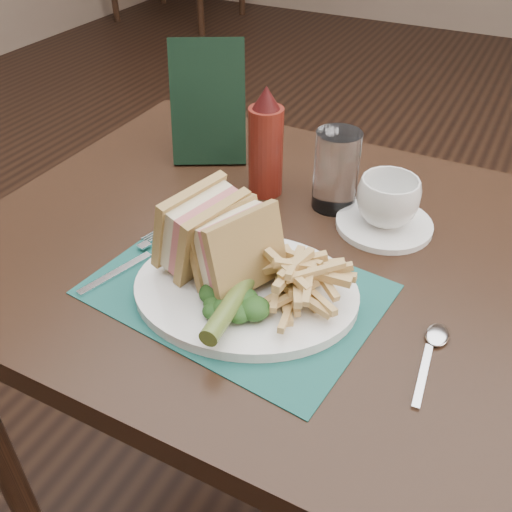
{
  "coord_description": "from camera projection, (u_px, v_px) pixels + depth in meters",
  "views": [
    {
      "loc": [
        0.31,
        -1.14,
        1.26
      ],
      "look_at": [
        0.03,
        -0.61,
        0.8
      ],
      "focal_mm": 40.0,
      "sensor_mm": 36.0,
      "label": 1
    }
  ],
  "objects": [
    {
      "name": "saucer",
      "position": [
        384.0,
        224.0,
        0.89
      ],
      "size": [
        0.17,
        0.17,
        0.01
      ],
      "primitive_type": "cylinder",
      "rotation": [
        0.0,
        0.0,
        0.18
      ],
      "color": "white",
      "rests_on": "table_main"
    },
    {
      "name": "plate",
      "position": [
        246.0,
        291.0,
        0.76
      ],
      "size": [
        0.35,
        0.31,
        0.01
      ],
      "primitive_type": null,
      "rotation": [
        0.0,
        0.0,
        0.26
      ],
      "color": "white",
      "rests_on": "placemat"
    },
    {
      "name": "floor",
      "position": [
        340.0,
        356.0,
        1.68
      ],
      "size": [
        7.0,
        7.0,
        0.0
      ],
      "primitive_type": "plane",
      "color": "black",
      "rests_on": "ground"
    },
    {
      "name": "drinking_glass",
      "position": [
        336.0,
        171.0,
        0.9
      ],
      "size": [
        0.07,
        0.07,
        0.13
      ],
      "primitive_type": "cylinder",
      "rotation": [
        0.0,
        0.0,
        -0.02
      ],
      "color": "silver",
      "rests_on": "table_main"
    },
    {
      "name": "kale_garnish",
      "position": [
        228.0,
        305.0,
        0.7
      ],
      "size": [
        0.11,
        0.08,
        0.03
      ],
      "primitive_type": null,
      "color": "#173814",
      "rests_on": "plate"
    },
    {
      "name": "table_main",
      "position": [
        266.0,
        395.0,
        1.1
      ],
      "size": [
        0.9,
        0.75,
        0.75
      ],
      "primitive_type": null,
      "color": "black",
      "rests_on": "ground"
    },
    {
      "name": "coffee_cup",
      "position": [
        388.0,
        201.0,
        0.86
      ],
      "size": [
        0.12,
        0.12,
        0.08
      ],
      "primitive_type": "imported",
      "rotation": [
        0.0,
        0.0,
        0.31
      ],
      "color": "white",
      "rests_on": "saucer"
    },
    {
      "name": "fries_pile",
      "position": [
        303.0,
        278.0,
        0.72
      ],
      "size": [
        0.18,
        0.2,
        0.06
      ],
      "primitive_type": null,
      "color": "tan",
      "rests_on": "plate"
    },
    {
      "name": "spoon",
      "position": [
        429.0,
        359.0,
        0.67
      ],
      "size": [
        0.05,
        0.15,
        0.01
      ],
      "primitive_type": null,
      "rotation": [
        0.0,
        0.0,
        0.09
      ],
      "color": "silver",
      "rests_on": "table_main"
    },
    {
      "name": "fork",
      "position": [
        128.0,
        259.0,
        0.81
      ],
      "size": [
        0.08,
        0.17,
        0.01
      ],
      "primitive_type": null,
      "rotation": [
        0.0,
        0.0,
        -0.27
      ],
      "color": "silver",
      "rests_on": "placemat"
    },
    {
      "name": "sandwich_half_a",
      "position": [
        189.0,
        223.0,
        0.77
      ],
      "size": [
        0.1,
        0.13,
        0.12
      ],
      "primitive_type": null,
      "rotation": [
        0.0,
        0.24,
        -0.22
      ],
      "color": "tan",
      "rests_on": "plate"
    },
    {
      "name": "wall_back",
      "position": [
        510.0,
        38.0,
        4.15
      ],
      "size": [
        6.0,
        0.0,
        6.0
      ],
      "primitive_type": "plane",
      "rotation": [
        1.57,
        0.0,
        0.0
      ],
      "color": "gray",
      "rests_on": "ground"
    },
    {
      "name": "ketchup_bottle",
      "position": [
        266.0,
        142.0,
        0.92
      ],
      "size": [
        0.07,
        0.07,
        0.19
      ],
      "primitive_type": null,
      "rotation": [
        0.0,
        0.0,
        0.24
      ],
      "color": "#601810",
      "rests_on": "table_main"
    },
    {
      "name": "sandwich_half_b",
      "position": [
        227.0,
        240.0,
        0.74
      ],
      "size": [
        0.12,
        0.13,
        0.11
      ],
      "primitive_type": null,
      "rotation": [
        0.0,
        -0.24,
        -0.4
      ],
      "color": "tan",
      "rests_on": "plate"
    },
    {
      "name": "check_presenter",
      "position": [
        208.0,
        103.0,
        1.02
      ],
      "size": [
        0.16,
        0.14,
        0.21
      ],
      "primitive_type": "cube",
      "rotation": [
        -0.31,
        0.0,
        0.5
      ],
      "color": "black",
      "rests_on": "table_main"
    },
    {
      "name": "pickle_spear",
      "position": [
        229.0,
        307.0,
        0.69
      ],
      "size": [
        0.04,
        0.12,
        0.03
      ],
      "primitive_type": "cylinder",
      "rotation": [
        1.54,
        0.0,
        0.1
      ],
      "color": "#4A6125",
      "rests_on": "plate"
    },
    {
      "name": "placemat",
      "position": [
        236.0,
        289.0,
        0.77
      ],
      "size": [
        0.4,
        0.31,
        0.0
      ],
      "primitive_type": "cube",
      "rotation": [
        0.0,
        0.0,
        -0.11
      ],
      "color": "#19514B",
      "rests_on": "table_main"
    }
  ]
}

